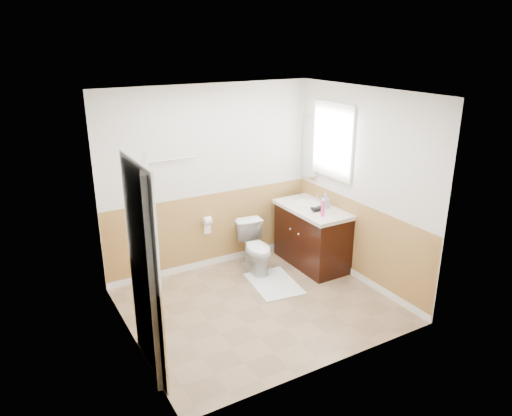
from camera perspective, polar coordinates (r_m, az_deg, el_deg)
floor at (r=5.90m, az=0.37°, el=-11.47°), size 3.00×3.00×0.00m
ceiling at (r=5.08m, az=0.44°, el=13.45°), size 3.00×3.00×0.00m
wall_back at (r=6.46m, az=-5.42°, el=3.41°), size 3.00×0.00×3.00m
wall_front at (r=4.37m, az=9.05°, el=-4.93°), size 3.00×0.00×3.00m
wall_left at (r=4.83m, az=-15.18°, el=-2.93°), size 0.00×3.00×3.00m
wall_right at (r=6.21m, az=12.45°, el=2.36°), size 0.00×3.00×3.00m
wainscot_back at (r=6.70m, az=-5.17°, el=-2.78°), size 3.00×0.00×3.00m
wainscot_front at (r=4.73m, az=8.47°, el=-13.16°), size 3.00×0.00×3.00m
wainscot_left at (r=5.16m, az=-14.30°, el=-10.62°), size 0.00×2.60×2.60m
wainscot_right at (r=6.46m, az=11.89°, el=-4.01°), size 0.00×2.60×2.60m
toilet at (r=6.56m, az=-0.00°, el=-4.74°), size 0.46×0.71×0.68m
bath_mat at (r=6.35m, az=2.13°, el=-8.95°), size 0.65×0.86×0.02m
vanity_cabinet at (r=6.78m, az=6.65°, el=-3.49°), size 0.55×1.10×0.80m
vanity_knob_left at (r=6.48m, az=5.08°, el=-3.10°), size 0.03×0.03×0.03m
vanity_knob_right at (r=6.63m, az=4.09°, el=-2.53°), size 0.03×0.03×0.03m
countertop at (r=6.62m, az=6.72°, el=-0.12°), size 0.60×1.15×0.05m
sink_basin at (r=6.72m, az=6.05°, el=0.55°), size 0.36×0.36×0.02m
faucet at (r=6.81m, az=7.30°, el=1.27°), size 0.02×0.02×0.14m
lotion_bottle at (r=6.27m, az=7.94°, el=-0.01°), size 0.05×0.05×0.22m
soap_dispenser at (r=6.58m, az=8.17°, el=0.88°), size 0.12×0.12×0.21m
hair_dryer_body at (r=6.45m, az=7.34°, el=-0.12°), size 0.14×0.07×0.07m
hair_dryer_handle at (r=6.51m, az=6.64°, el=-0.18°), size 0.03×0.03×0.07m
mirror_panel at (r=6.94m, az=6.42°, el=7.08°), size 0.02×0.35×0.90m
window_frame at (r=6.50m, az=9.11°, el=7.90°), size 0.04×0.80×1.00m
window_glass at (r=6.51m, az=9.22°, el=7.91°), size 0.01×0.70×0.90m
door at (r=4.55m, az=-12.18°, el=-7.30°), size 0.29×0.78×2.04m
door_frame at (r=4.53m, az=-13.11°, el=-7.38°), size 0.02×0.92×2.10m
door_knob at (r=4.88m, az=-12.68°, el=-6.32°), size 0.06×0.06×0.06m
towel_bar at (r=6.13m, az=-10.02°, el=5.68°), size 0.62×0.02×0.02m
tp_holder_bar at (r=6.54m, az=-5.80°, el=-1.50°), size 0.14×0.02×0.02m
tp_roll at (r=6.54m, az=-5.80°, el=-1.50°), size 0.10×0.11×0.11m
tp_sheet at (r=6.58m, az=-5.77°, el=-2.40°), size 0.10×0.01×0.16m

